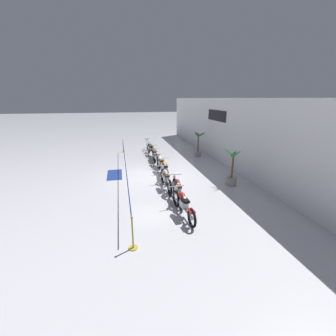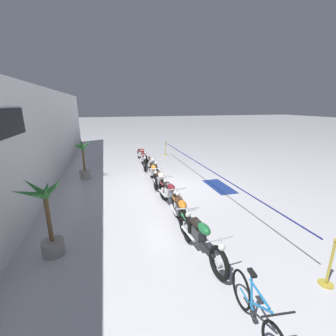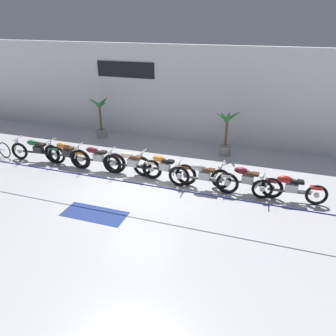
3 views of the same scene
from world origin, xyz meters
name	(u,v)px [view 1 (image 1 of 3)]	position (x,y,z in m)	size (l,w,h in m)	color
ground_plane	(151,176)	(0.00, 0.00, 0.00)	(120.00, 120.00, 0.00)	silver
back_wall	(237,136)	(-0.01, 5.12, 2.10)	(28.00, 0.29, 4.20)	white
motorcycle_green_0	(151,149)	(-4.67, 0.68, 0.47)	(2.38, 0.62, 0.93)	black
motorcycle_orange_1	(154,153)	(-3.36, 0.72, 0.47)	(2.15, 0.62, 0.95)	black
motorcycle_maroon_2	(157,158)	(-2.00, 0.68, 0.48)	(2.24, 0.62, 0.96)	black
motorcycle_cream_3	(161,164)	(-0.62, 0.67, 0.46)	(2.29, 0.62, 0.94)	black
motorcycle_orange_4	(165,170)	(0.59, 0.70, 0.48)	(2.43, 0.62, 0.96)	black
motorcycle_silver_5	(166,179)	(2.04, 0.45, 0.48)	(2.36, 0.62, 0.95)	black
motorcycle_maroon_6	(178,190)	(3.41, 0.69, 0.46)	(2.34, 0.62, 0.93)	black
motorcycle_red_7	(183,204)	(4.74, 0.56, 0.46)	(2.26, 0.62, 0.91)	black
bicycle	(147,145)	(-6.70, 0.60, 0.36)	(1.68, 0.48, 0.94)	black
potted_palm_left_of_row	(198,144)	(-3.74, 4.10, 0.95)	(1.00, 1.06, 1.96)	gray
potted_palm_right_of_row	(232,170)	(2.22, 3.77, 0.79)	(1.11, 0.85, 1.95)	gray
stanchion_far_left	(125,158)	(-1.47, -1.39, 0.76)	(12.42, 0.28, 1.05)	gold
stanchion_mid_left	(133,238)	(6.28, -1.39, 0.36)	(0.28, 0.28, 1.05)	gold
floor_banner	(115,175)	(-0.59, -2.02, 0.00)	(1.91, 0.82, 0.01)	navy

